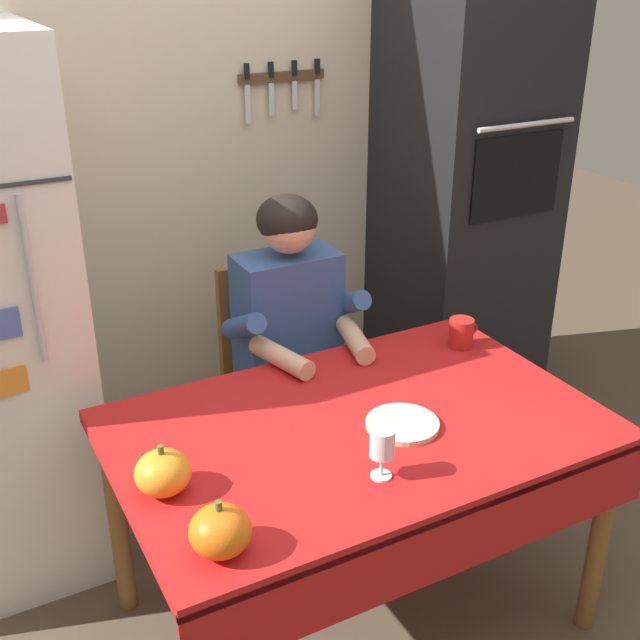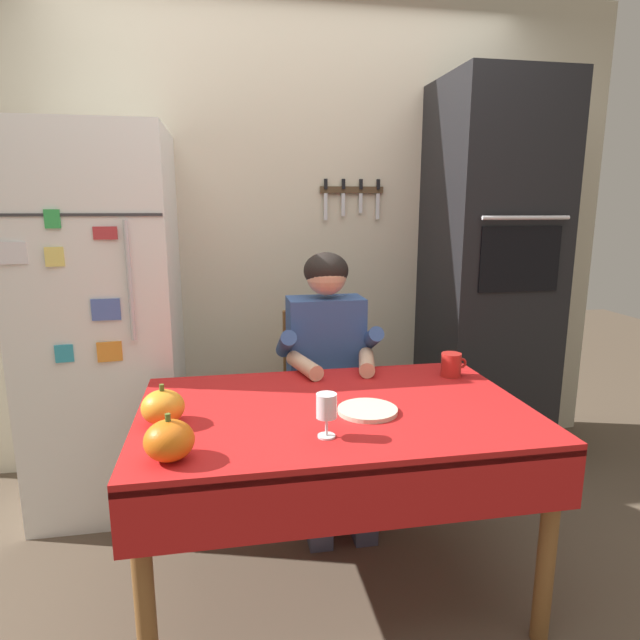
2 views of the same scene
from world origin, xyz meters
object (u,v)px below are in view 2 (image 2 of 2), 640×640
pumpkin_large (169,440)px  seated_person (328,361)px  coffee_mug (451,365)px  refrigerator (105,324)px  chair_behind_person (321,393)px  serving_tray (368,410)px  wall_oven (488,281)px  wine_glass (327,408)px  pumpkin_medium (163,407)px  dining_table (336,430)px

pumpkin_large → seated_person: bearing=54.6°
coffee_mug → pumpkin_large: size_ratio=0.78×
coffee_mug → pumpkin_large: bearing=-152.6°
seated_person → refrigerator: bearing=165.0°
chair_behind_person → serving_tray: bearing=-89.3°
wall_oven → coffee_mug: wall_oven is taller
coffee_mug → seated_person: bearing=145.3°
seated_person → coffee_mug: seated_person is taller
wine_glass → serving_tray: (0.18, 0.17, -0.09)m
wall_oven → serving_tray: (-0.95, -0.98, -0.30)m
seated_person → pumpkin_medium: 0.94m
dining_table → pumpkin_medium: size_ratio=9.79×
wall_oven → refrigerator: bearing=-178.9°
refrigerator → dining_table: bearing=-42.9°
chair_behind_person → pumpkin_large: bearing=-120.5°
wall_oven → wine_glass: wall_oven is taller
wine_glass → chair_behind_person: bearing=80.5°
dining_table → refrigerator: bearing=137.1°
wall_oven → coffee_mug: (-0.49, -0.65, -0.26)m
chair_behind_person → seated_person: 0.29m
refrigerator → pumpkin_medium: size_ratio=12.59×
wall_oven → pumpkin_large: 2.03m
pumpkin_medium → serving_tray: 0.70m
dining_table → serving_tray: serving_tray is taller
chair_behind_person → pumpkin_medium: (-0.69, -0.82, 0.29)m
wall_oven → wine_glass: (-1.13, -1.15, -0.21)m
coffee_mug → refrigerator: bearing=158.2°
refrigerator → chair_behind_person: 1.12m
seated_person → coffee_mug: 0.58m
refrigerator → wall_oven: wall_oven is taller
refrigerator → coffee_mug: bearing=-21.8°
wall_oven → wine_glass: size_ratio=14.67×
pumpkin_large → serving_tray: (0.65, 0.24, -0.05)m
serving_tray → coffee_mug: bearing=35.9°
dining_table → wine_glass: wine_glass is taller
wall_oven → pumpkin_medium: (-1.65, -0.95, -0.25)m
dining_table → chair_behind_person: 0.81m
wall_oven → pumpkin_large: wall_oven is taller
pumpkin_medium → serving_tray: size_ratio=0.67×
dining_table → pumpkin_large: pumpkin_large is taller
wall_oven → coffee_mug: 0.85m
pumpkin_medium → seated_person: bearing=42.5°
pumpkin_large → pumpkin_medium: pumpkin_large is taller
chair_behind_person → coffee_mug: (0.47, -0.52, 0.28)m
refrigerator → wall_oven: size_ratio=0.86×
chair_behind_person → pumpkin_large: (-0.64, -1.09, 0.29)m
wine_glass → pumpkin_large: (-0.47, -0.07, -0.04)m
chair_behind_person → seated_person: bearing=-90.0°
refrigerator → wall_oven: bearing=1.1°
refrigerator → wall_oven: 2.01m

